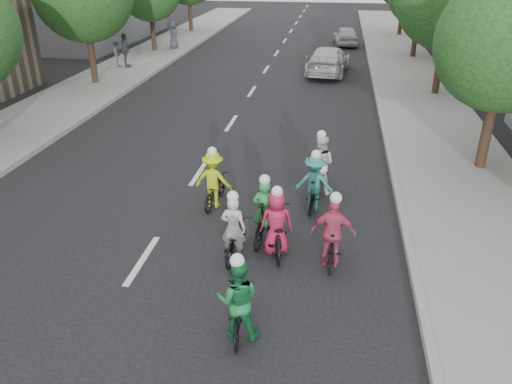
% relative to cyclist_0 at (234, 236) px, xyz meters
% --- Properties ---
extents(ground, '(120.00, 120.00, 0.00)m').
position_rel_cyclist_0_xyz_m(ground, '(-2.05, -0.50, -0.55)').
color(ground, black).
rests_on(ground, ground).
extents(sidewalk_left, '(4.00, 80.00, 0.15)m').
position_rel_cyclist_0_xyz_m(sidewalk_left, '(-10.05, 9.50, -0.47)').
color(sidewalk_left, gray).
rests_on(sidewalk_left, ground).
extents(curb_left, '(0.18, 80.00, 0.18)m').
position_rel_cyclist_0_xyz_m(curb_left, '(-8.10, 9.50, -0.46)').
color(curb_left, '#999993').
rests_on(curb_left, ground).
extents(sidewalk_right, '(4.00, 80.00, 0.15)m').
position_rel_cyclist_0_xyz_m(sidewalk_right, '(5.95, 9.50, -0.47)').
color(sidewalk_right, gray).
rests_on(sidewalk_right, ground).
extents(curb_right, '(0.18, 80.00, 0.18)m').
position_rel_cyclist_0_xyz_m(curb_right, '(4.00, 9.50, -0.46)').
color(curb_right, '#999993').
rests_on(curb_right, ground).
extents(tree_r_0, '(4.00, 4.00, 5.97)m').
position_rel_cyclist_0_xyz_m(tree_r_0, '(6.75, 6.10, 3.42)').
color(tree_r_0, black).
rests_on(tree_r_0, ground).
extents(cyclist_0, '(0.64, 1.59, 1.71)m').
position_rel_cyclist_0_xyz_m(cyclist_0, '(0.00, 0.00, 0.00)').
color(cyclist_0, black).
rests_on(cyclist_0, ground).
extents(cyclist_1, '(0.83, 1.62, 1.76)m').
position_rel_cyclist_0_xyz_m(cyclist_1, '(0.59, -2.50, 0.12)').
color(cyclist_1, black).
rests_on(cyclist_1, ground).
extents(cyclist_2, '(1.08, 1.62, 1.74)m').
position_rel_cyclist_0_xyz_m(cyclist_2, '(-1.05, 2.41, 0.09)').
color(cyclist_2, black).
rests_on(cyclist_2, ground).
extents(cyclist_3, '(0.99, 1.50, 1.82)m').
position_rel_cyclist_0_xyz_m(cyclist_3, '(2.21, 0.05, 0.13)').
color(cyclist_3, black).
rests_on(cyclist_3, ground).
extents(cyclist_4, '(0.95, 1.95, 1.71)m').
position_rel_cyclist_0_xyz_m(cyclist_4, '(0.92, 0.39, 0.05)').
color(cyclist_4, black).
rests_on(cyclist_4, ground).
extents(cyclist_5, '(0.76, 1.89, 1.77)m').
position_rel_cyclist_0_xyz_m(cyclist_5, '(0.58, 0.84, 0.09)').
color(cyclist_5, black).
rests_on(cyclist_5, ground).
extents(cyclist_6, '(0.95, 1.86, 1.88)m').
position_rel_cyclist_0_xyz_m(cyclist_6, '(1.74, 3.78, 0.12)').
color(cyclist_6, black).
rests_on(cyclist_6, ground).
extents(cyclist_7, '(1.08, 1.57, 1.73)m').
position_rel_cyclist_0_xyz_m(cyclist_7, '(1.66, 2.63, 0.12)').
color(cyclist_7, black).
rests_on(cyclist_7, ground).
extents(follow_car_lead, '(2.56, 5.25, 1.47)m').
position_rel_cyclist_0_xyz_m(follow_car_lead, '(1.53, 19.01, 0.19)').
color(follow_car_lead, silver).
rests_on(follow_car_lead, ground).
extents(follow_car_trail, '(1.94, 4.00, 1.31)m').
position_rel_cyclist_0_xyz_m(follow_car_trail, '(2.49, 28.39, 0.11)').
color(follow_car_trail, beige).
rests_on(follow_car_trail, ground).
extents(spectator_0, '(0.91, 1.18, 1.61)m').
position_rel_cyclist_0_xyz_m(spectator_0, '(-10.57, 18.26, 0.41)').
color(spectator_0, '#555462').
rests_on(spectator_0, sidewalk_left).
extents(spectator_1, '(0.86, 1.22, 1.93)m').
position_rel_cyclist_0_xyz_m(spectator_1, '(-10.03, 18.14, 0.57)').
color(spectator_1, '#50525E').
rests_on(spectator_1, sidewalk_left).
extents(spectator_2, '(0.70, 0.97, 1.83)m').
position_rel_cyclist_0_xyz_m(spectator_2, '(-9.13, 24.32, 0.52)').
color(spectator_2, '#454550').
rests_on(spectator_2, sidewalk_left).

